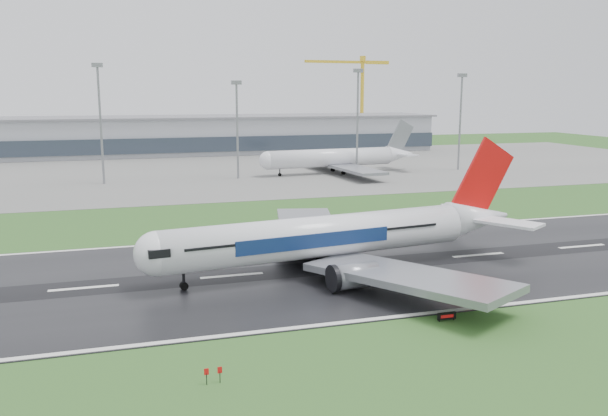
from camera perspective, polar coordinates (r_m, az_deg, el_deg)
name	(u,v)px	position (r m, az deg, el deg)	size (l,w,h in m)	color
ground	(232,276)	(89.83, -6.63, -6.23)	(520.00, 520.00, 0.00)	#28531E
runway	(232,276)	(89.81, -6.63, -6.20)	(400.00, 45.00, 0.10)	black
apron	(166,171)	(211.87, -12.55, 3.34)	(400.00, 130.00, 0.08)	slate
terminal	(154,136)	(270.80, -13.56, 6.41)	(240.00, 36.00, 15.00)	#999CA4
main_airliner	(345,210)	(90.60, 3.80, -0.14)	(60.61, 57.73, 17.90)	white
parked_airliner	(337,148)	(200.45, 3.03, 5.51)	(55.17, 51.37, 16.17)	white
tower_crane	(362,101)	(306.84, 5.34, 9.72)	(43.32, 2.36, 42.88)	gold
runway_sign	(447,317)	(74.21, 12.94, -9.68)	(2.30, 0.26, 1.04)	black
floodmast_2	(101,127)	(185.09, -18.13, 7.10)	(0.64, 0.64, 32.59)	gray
floodmast_3	(237,132)	(188.29, -6.13, 6.92)	(0.64, 0.64, 28.00)	gray
floodmast_4	(357,124)	(198.79, 4.92, 7.68)	(0.64, 0.64, 31.81)	gray
floodmast_5	(460,124)	(214.91, 14.11, 7.46)	(0.64, 0.64, 30.65)	gray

